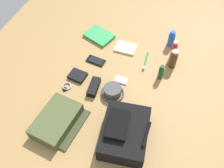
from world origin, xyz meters
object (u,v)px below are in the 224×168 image
at_px(sunscreen_spray, 174,51).
at_px(wristwatch, 66,87).
at_px(bucket_hat, 112,91).
at_px(toiletry_pouch, 57,121).
at_px(toothbrush, 145,62).
at_px(cell_phone, 96,61).
at_px(deodorant_spray, 171,39).
at_px(sunglasses_case, 94,87).
at_px(backpack, 124,133).
at_px(cologne_bottle, 173,59).
at_px(media_player, 121,80).
at_px(paperback_novel, 99,36).
at_px(wallet, 78,76).
at_px(notepad, 126,48).
at_px(shampoo_bottle, 161,72).

bearing_deg(sunscreen_spray, wristwatch, -50.96).
bearing_deg(bucket_hat, toiletry_pouch, -36.15).
bearing_deg(toothbrush, cell_phone, -72.25).
distance_m(deodorant_spray, sunglasses_case, 0.68).
bearing_deg(sunglasses_case, bucket_hat, 86.63).
distance_m(toiletry_pouch, cell_phone, 0.53).
bearing_deg(toothbrush, backpack, 3.31).
distance_m(bucket_hat, cologne_bottle, 0.47).
bearing_deg(toothbrush, media_player, -27.28).
height_order(toothbrush, sunglasses_case, sunglasses_case).
bearing_deg(cologne_bottle, paperback_novel, -100.23).
height_order(toiletry_pouch, sunglasses_case, toiletry_pouch).
distance_m(cologne_bottle, toothbrush, 0.19).
height_order(toiletry_pouch, deodorant_spray, deodorant_spray).
height_order(bucket_hat, paperback_novel, bucket_hat).
relative_size(bucket_hat, wallet, 1.37).
height_order(toothbrush, notepad, toothbrush).
distance_m(backpack, deodorant_spray, 0.83).
height_order(backpack, notepad, backpack).
relative_size(wristwatch, sunglasses_case, 0.51).
bearing_deg(sunglasses_case, toiletry_pouch, -23.46).
xyz_separation_m(bucket_hat, wristwatch, (0.05, -0.30, -0.02)).
relative_size(backpack, bucket_hat, 2.31).
height_order(toothbrush, wallet, wallet).
distance_m(bucket_hat, paperback_novel, 0.54).
xyz_separation_m(media_player, notepad, (-0.29, -0.06, 0.00)).
bearing_deg(paperback_novel, shampoo_bottle, 65.93).
bearing_deg(wristwatch, backpack, 65.41).
bearing_deg(wallet, backpack, 60.65).
bearing_deg(cell_phone, paperback_novel, -163.97).
xyz_separation_m(shampoo_bottle, sunglasses_case, (0.23, -0.38, -0.04)).
bearing_deg(cell_phone, deodorant_spray, 126.61).
distance_m(bucket_hat, wallet, 0.27).
bearing_deg(toiletry_pouch, sunscreen_spray, 144.81).
xyz_separation_m(paperback_novel, toothbrush, (0.14, 0.40, -0.00)).
distance_m(wallet, sunglasses_case, 0.15).
relative_size(cologne_bottle, notepad, 0.96).
xyz_separation_m(cologne_bottle, media_player, (0.24, -0.29, -0.06)).
bearing_deg(sunglasses_case, cologne_bottle, 124.95).
bearing_deg(shampoo_bottle, backpack, -10.65).
bearing_deg(backpack, cologne_bottle, 166.90).
xyz_separation_m(shampoo_bottle, media_player, (0.11, -0.23, -0.05)).
height_order(toiletry_pouch, notepad, toiletry_pouch).
bearing_deg(cologne_bottle, media_player, -49.92).
bearing_deg(wallet, bucket_hat, 86.07).
bearing_deg(shampoo_bottle, sunscreen_spray, 168.64).
relative_size(paperback_novel, cell_phone, 1.78).
relative_size(shampoo_bottle, media_player, 1.34).
relative_size(toiletry_pouch, shampoo_bottle, 2.70).
bearing_deg(toothbrush, sunscreen_spray, 121.33).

